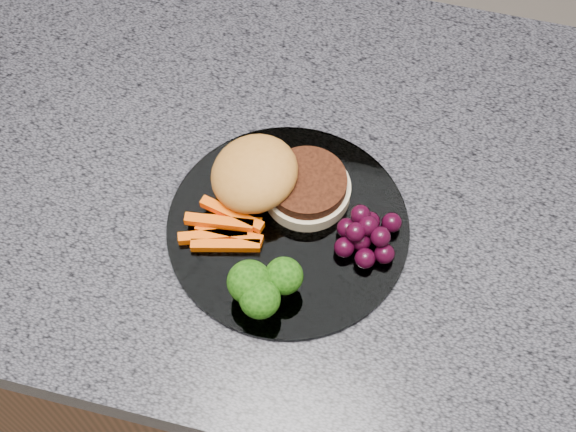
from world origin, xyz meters
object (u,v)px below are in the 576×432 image
(island_cabinet, at_px, (242,319))
(plate, at_px, (288,227))
(grape_bunch, at_px, (367,235))
(burger, at_px, (273,181))

(island_cabinet, xyz_separation_m, plate, (0.10, -0.07, 0.47))
(grape_bunch, bearing_deg, island_cabinet, 159.18)
(plate, distance_m, grape_bunch, 0.09)
(island_cabinet, xyz_separation_m, grape_bunch, (0.18, -0.07, 0.49))
(burger, bearing_deg, island_cabinet, 137.38)
(grape_bunch, bearing_deg, plate, -179.58)
(plate, bearing_deg, grape_bunch, 0.42)
(plate, bearing_deg, island_cabinet, 143.98)
(plate, relative_size, grape_bunch, 3.71)
(island_cabinet, distance_m, grape_bunch, 0.53)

